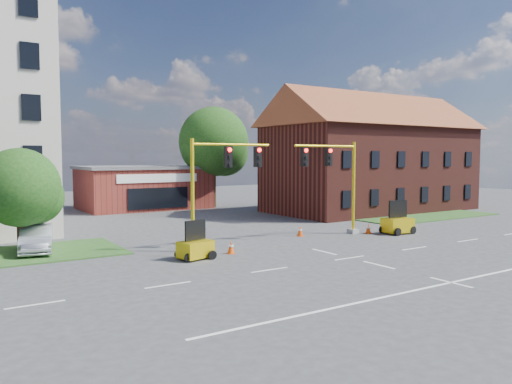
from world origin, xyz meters
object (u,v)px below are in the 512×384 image
at_px(signal_mast_east, 335,176).
at_px(trailer_west, 195,247).
at_px(signal_mast_west, 219,180).
at_px(trailer_east, 398,224).
at_px(pickup_white, 341,209).

xyz_separation_m(signal_mast_east, trailer_west, (-11.13, -1.91, -3.32)).
height_order(signal_mast_west, trailer_east, signal_mast_west).
height_order(signal_mast_east, trailer_west, signal_mast_east).
height_order(signal_mast_west, pickup_white, signal_mast_west).
distance_m(signal_mast_west, pickup_white, 17.84).
relative_size(signal_mast_east, pickup_white, 1.27).
bearing_deg(signal_mast_west, trailer_west, -141.79).
distance_m(trailer_west, pickup_white, 20.55).
bearing_deg(trailer_west, trailer_east, -14.28).
bearing_deg(trailer_west, pickup_white, 11.65).
xyz_separation_m(trailer_west, trailer_east, (15.24, 0.19, 0.08)).
bearing_deg(signal_mast_west, pickup_white, 24.63).
distance_m(signal_mast_east, trailer_east, 5.51).
xyz_separation_m(trailer_east, pickup_white, (3.13, 9.03, -0.00)).
bearing_deg(signal_mast_east, trailer_west, -170.28).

